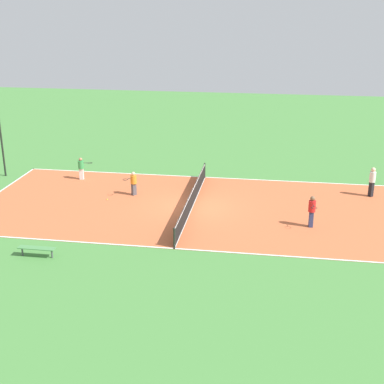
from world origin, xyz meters
The scene contains 10 objects.
ground_plane centered at (0.00, 0.00, 0.00)m, with size 80.00×80.00×0.00m, color #47843D.
court_surface centered at (0.00, 0.00, 0.01)m, with size 10.95×23.88×0.02m.
tennis_net centered at (0.00, 0.00, 0.52)m, with size 10.75×0.10×0.99m.
bench centered at (-7.16, 5.95, 0.39)m, with size 0.36×1.71×0.45m.
player_far_white centered at (3.33, -10.15, 1.04)m, with size 0.50×0.50×1.77m.
player_coach_red centered at (-1.84, -6.42, 0.97)m, with size 0.96×0.42×1.66m.
player_far_green centered at (3.76, 7.79, 0.84)m, with size 0.42×0.96×1.45m.
player_center_orange centered at (1.39, 3.71, 0.83)m, with size 0.94×0.84×1.43m.
tennis_ball_right_alley centered at (0.32, 5.03, 0.06)m, with size 0.07×0.07×0.07m, color #CCE033.
fence_post_back_right centered at (3.75, 13.06, 2.54)m, with size 0.12×0.12×5.07m.
Camera 1 is at (-27.55, -4.30, 10.86)m, focal length 50.00 mm.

